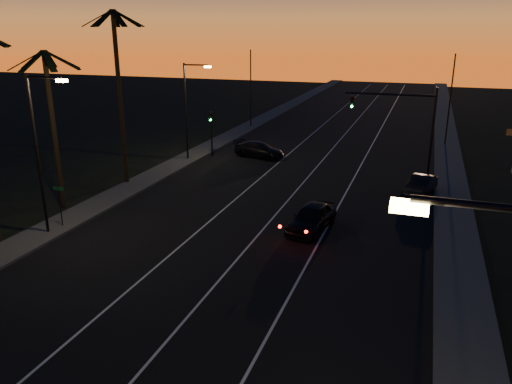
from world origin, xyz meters
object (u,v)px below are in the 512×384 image
at_px(cross_car, 259,150).
at_px(lead_car, 312,217).
at_px(signal_mast, 403,114).
at_px(right_car, 420,186).

bearing_deg(cross_car, lead_car, -61.54).
height_order(signal_mast, right_car, signal_mast).
xyz_separation_m(signal_mast, right_car, (1.86, -5.67, -4.10)).
relative_size(right_car, cross_car, 0.85).
bearing_deg(lead_car, right_car, 56.73).
height_order(signal_mast, lead_car, signal_mast).
relative_size(signal_mast, cross_car, 1.39).
xyz_separation_m(lead_car, cross_car, (-8.46, 15.60, -0.07)).
relative_size(lead_car, right_car, 1.21).
distance_m(lead_car, cross_car, 17.75).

